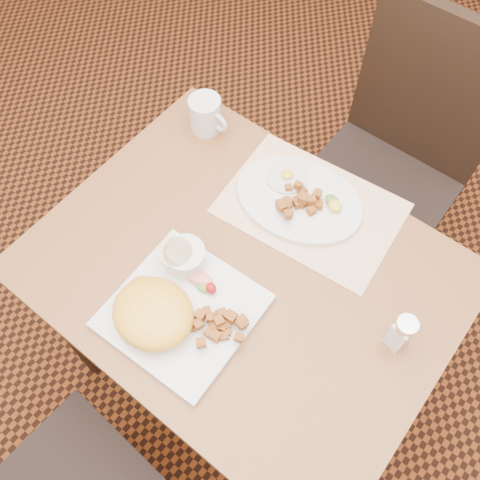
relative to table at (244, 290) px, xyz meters
name	(u,v)px	position (x,y,z in m)	size (l,w,h in m)	color
ground	(243,369)	(0.00, 0.00, -0.64)	(8.00, 8.00, 0.00)	black
table	(244,290)	(0.00, 0.00, 0.00)	(0.90, 0.70, 0.75)	brown
chair_far	(394,158)	(0.06, 0.66, -0.10)	(0.42, 0.43, 0.97)	black
placemat	(311,208)	(0.02, 0.22, 0.11)	(0.40, 0.28, 0.00)	white
plate_square	(183,311)	(-0.04, -0.16, 0.12)	(0.28, 0.28, 0.02)	silver
plate_oval	(299,200)	(-0.01, 0.22, 0.12)	(0.30, 0.23, 0.02)	silver
hollandaise_mound	(153,313)	(-0.07, -0.21, 0.15)	(0.18, 0.15, 0.06)	yellow
ramekin	(184,257)	(-0.11, -0.07, 0.15)	(0.10, 0.09, 0.05)	silver
garnish_sq	(203,282)	(-0.04, -0.09, 0.14)	(0.09, 0.05, 0.03)	#387223
fried_egg	(287,176)	(-0.06, 0.25, 0.13)	(0.10, 0.10, 0.02)	white
garnish_ov	(334,204)	(0.07, 0.25, 0.14)	(0.06, 0.05, 0.02)	#387223
salt_shaker	(401,333)	(0.34, 0.06, 0.16)	(0.05, 0.05, 0.10)	white
coffee_mug	(206,114)	(-0.33, 0.26, 0.16)	(0.11, 0.08, 0.09)	silver
home_fries_sq	(220,324)	(0.05, -0.14, 0.14)	(0.11, 0.11, 0.03)	#A1541A
home_fries_ov	(300,201)	(0.00, 0.20, 0.14)	(0.11, 0.12, 0.03)	#A1541A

